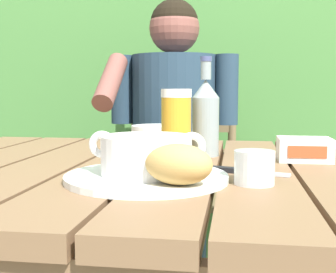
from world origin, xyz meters
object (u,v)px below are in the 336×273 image
Objects in this scene: butter_tub at (304,149)px; diner_bowl at (157,134)px; beer_bottle at (206,116)px; chair_near_diner at (179,190)px; bread_roll at (179,164)px; serving_plate at (147,177)px; person_eating at (172,134)px; beer_glass at (176,124)px; soup_bowl at (146,154)px; table_knife at (240,171)px; water_glass_small at (254,168)px.

diner_bowl is (-0.39, 0.28, 0.00)m from butter_tub.
diner_bowl is (-0.16, 0.23, -0.07)m from beer_bottle.
chair_near_diner is 0.95m from butter_tub.
bread_roll is 0.64m from diner_bowl.
butter_tub reaches higher than serving_plate.
diner_bowl is at bearing 97.86° from serving_plate.
bread_roll is at bearing -82.98° from chair_near_diner.
person_eating reaches higher than beer_bottle.
person_eating is at bearing 90.47° from diner_bowl.
beer_glass is 1.38× the size of butter_tub.
soup_bowl is (0.08, -1.09, 0.32)m from chair_near_diner.
butter_tub is (0.25, 0.35, -0.02)m from bread_roll.
table_knife is at bearing -76.23° from chair_near_diner.
soup_bowl is at bearing -149.91° from table_knife.
chair_near_diner is 1.16m from water_glass_small.
butter_tub is 0.48m from diner_bowl.
beer_bottle reaches higher than soup_bowl.
bread_roll is 0.82× the size of table_knife.
soup_bowl is 0.88× the size of beer_bottle.
beer_bottle is 0.35m from water_glass_small.
serving_plate is 0.19m from water_glass_small.
bread_roll is at bearing -49.40° from serving_plate.
diner_bowl is (-0.24, 0.45, 0.02)m from table_knife.
beer_bottle reaches higher than table_knife.
water_glass_small is at bearing -73.26° from person_eating.
soup_bowl is 1.80× the size of butter_tub.
beer_glass reaches higher than diner_bowl.
chair_near_diner is at bearing 97.02° from bread_roll.
chair_near_diner reaches higher than serving_plate.
beer_bottle is (0.16, -0.58, 0.10)m from person_eating.
soup_bowl is 1.39× the size of diner_bowl.
beer_bottle reaches higher than diner_bowl.
soup_bowl is 0.19m from water_glass_small.
chair_near_diner reaches higher than butter_tub.
bread_roll is at bearing -124.99° from butter_tub.
table_knife is (0.17, 0.10, -0.00)m from serving_plate.
serving_plate is 0.55m from diner_bowl.
beer_bottle is at bearing 75.06° from soup_bowl.
person_eating is 7.45× the size of beer_glass.
beer_glass is at bearing -177.57° from butter_tub.
person_eating reaches higher than bread_roll.
person_eating is 0.90m from soup_bowl.
beer_glass is 1.07× the size of diner_bowl.
soup_bowl is at bearing -104.94° from beer_bottle.
person_eating is at bearing 98.84° from beer_glass.
serving_plate is 0.19m from table_knife.
diner_bowl is at bearing 108.37° from beer_glass.
butter_tub is (0.23, -0.05, -0.07)m from beer_bottle.
beer_bottle is (0.06, 0.06, 0.02)m from beer_glass.
person_eating is 5.73× the size of soup_bowl.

